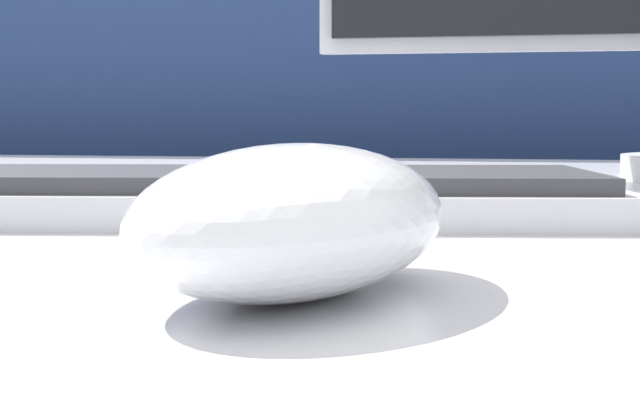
{
  "coord_description": "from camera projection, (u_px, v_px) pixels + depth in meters",
  "views": [
    {
      "loc": [
        -0.02,
        -0.55,
        0.77
      ],
      "look_at": [
        -0.07,
        -0.27,
        0.74
      ],
      "focal_mm": 50.0,
      "sensor_mm": 36.0,
      "label": 1
    }
  ],
  "objects": [
    {
      "name": "partition_panel",
      "position": [
        497.0,
        234.0,
        1.22
      ],
      "size": [
        5.0,
        0.03,
        1.21
      ],
      "color": "navy",
      "rests_on": "ground_plane"
    },
    {
      "name": "computer_mouse_near",
      "position": [
        297.0,
        219.0,
        0.25
      ],
      "size": [
        0.11,
        0.14,
        0.04
      ],
      "rotation": [
        0.0,
        0.0,
        -0.33
      ],
      "color": "white",
      "rests_on": "desk"
    },
    {
      "name": "keyboard",
      "position": [
        200.0,
        195.0,
        0.45
      ],
      "size": [
        0.43,
        0.19,
        0.02
      ],
      "rotation": [
        0.0,
        0.0,
        0.15
      ],
      "color": "silver",
      "rests_on": "desk"
    }
  ]
}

